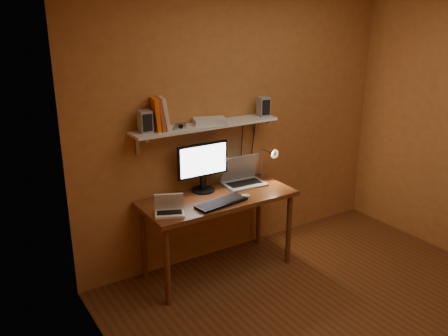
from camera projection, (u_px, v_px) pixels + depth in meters
room at (372, 168)px, 3.28m from camera, size 3.44×3.24×2.64m
desk at (218, 205)px, 4.27m from camera, size 1.40×0.60×0.75m
wall_shelf at (206, 126)px, 4.20m from camera, size 1.40×0.25×0.21m
monitor at (203, 165)px, 4.29m from camera, size 0.50×0.22×0.45m
laptop at (242, 177)px, 4.52m from camera, size 0.40×0.30×0.28m
netbook at (169, 208)px, 3.87m from camera, size 0.29×0.25×0.18m
keyboard at (221, 203)px, 4.07m from camera, size 0.49×0.22×0.03m
mouse at (245, 196)px, 4.21m from camera, size 0.10×0.08×0.03m
desk_lamp at (269, 159)px, 4.61m from camera, size 0.09×0.23×0.38m
speaker_left at (145, 122)px, 3.88m from camera, size 0.11×0.11×0.18m
speaker_right at (263, 107)px, 4.48m from camera, size 0.11×0.11×0.18m
books at (160, 114)px, 3.95m from camera, size 0.18×0.20×0.28m
shelf_camera at (180, 126)px, 3.99m from camera, size 0.11×0.05×0.06m
router at (210, 121)px, 4.21m from camera, size 0.33×0.27×0.05m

